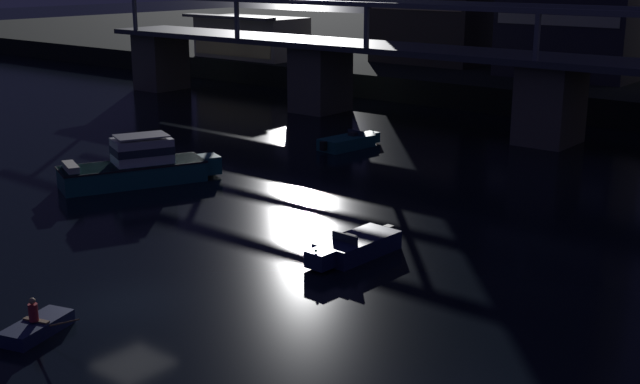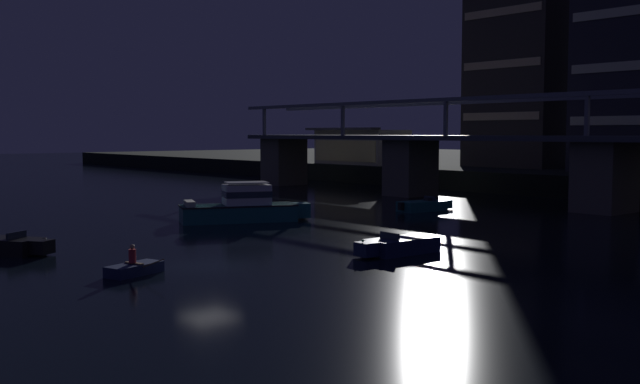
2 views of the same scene
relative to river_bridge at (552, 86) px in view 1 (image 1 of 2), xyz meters
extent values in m
plane|color=black|center=(0.00, -36.34, -4.05)|extent=(400.00, 400.00, 0.00)
cube|color=#605B51|center=(-41.11, 0.01, -1.28)|extent=(3.60, 4.40, 5.55)
cube|color=#605B51|center=(-20.55, 0.01, -1.28)|extent=(3.60, 4.40, 5.55)
cube|color=#605B51|center=(0.00, 0.01, -1.28)|extent=(3.60, 4.40, 5.55)
cube|color=#3D424C|center=(0.00, 0.01, 1.72)|extent=(88.21, 6.40, 0.45)
cube|color=slate|center=(0.00, -2.89, 5.15)|extent=(88.21, 0.36, 0.36)
cube|color=slate|center=(0.00, 2.91, 5.15)|extent=(88.21, 0.36, 0.36)
cube|color=slate|center=(-41.11, -2.89, 3.55)|extent=(0.30, 0.30, 3.20)
cube|color=slate|center=(-27.40, -2.89, 3.55)|extent=(0.30, 0.30, 3.20)
cube|color=slate|center=(-13.70, -2.89, 3.55)|extent=(0.30, 0.30, 3.20)
cube|color=slate|center=(0.00, -2.89, 3.55)|extent=(0.30, 0.30, 3.20)
cube|color=beige|center=(-22.24, 16.93, 4.11)|extent=(10.49, 0.10, 0.90)
cube|color=beige|center=(-6.50, 14.93, 3.40)|extent=(11.01, 0.10, 0.90)
cube|color=#B2AD9E|center=(-40.08, 12.01, 0.35)|extent=(12.00, 6.00, 4.40)
cube|color=#EAD88C|center=(-40.08, 8.96, -0.09)|extent=(11.20, 0.10, 2.64)
cube|color=#4C4C51|center=(-40.08, 8.41, 2.70)|extent=(12.40, 1.60, 0.30)
cube|color=#196066|center=(-13.56, -25.41, -3.45)|extent=(5.60, 8.37, 1.20)
cube|color=#196066|center=(-11.73, -21.25, -3.37)|extent=(1.75, 1.58, 1.04)
cube|color=black|center=(-13.56, -25.41, -2.90)|extent=(5.71, 8.48, 0.10)
cube|color=white|center=(-13.32, -24.86, -2.15)|extent=(3.21, 3.77, 1.40)
cube|color=#283342|center=(-13.32, -24.86, -2.10)|extent=(3.26, 3.83, 0.44)
cube|color=silver|center=(-13.32, -24.86, -1.30)|extent=(2.89, 3.40, 0.08)
cube|color=#B7B2A8|center=(-14.93, -28.53, -2.67)|extent=(2.15, 1.39, 0.36)
cube|color=#19234C|center=(3.39, -26.79, -3.65)|extent=(2.01, 4.00, 0.80)
cube|color=#19234C|center=(3.26, -29.19, -3.60)|extent=(1.04, 0.95, 0.70)
cube|color=#283342|center=(3.35, -27.64, -3.07)|extent=(1.35, 0.17, 0.36)
cube|color=#262628|center=(3.36, -27.39, -3.13)|extent=(0.58, 0.43, 0.24)
cube|color=black|center=(3.51, -24.64, -3.55)|extent=(0.38, 0.38, 0.60)
sphere|color=#33D84C|center=(3.25, -29.44, -3.17)|extent=(0.12, 0.12, 0.12)
cube|color=#196066|center=(-9.89, -10.26, -3.65)|extent=(2.29, 4.11, 0.80)
cube|color=#196066|center=(-9.58, -7.88, -3.60)|extent=(1.10, 1.02, 0.70)
cube|color=#283342|center=(-9.78, -9.42, -3.07)|extent=(1.35, 0.27, 0.36)
cube|color=#262628|center=(-9.81, -9.67, -3.13)|extent=(0.61, 0.47, 0.24)
cube|color=black|center=(-10.16, -12.40, -3.55)|extent=(0.40, 0.40, 0.60)
sphere|color=#33D84C|center=(-9.54, -7.63, -3.17)|extent=(0.12, 0.12, 0.12)
cube|color=#19234C|center=(-0.28, -39.99, -3.81)|extent=(1.81, 2.81, 0.48)
cube|color=#7F6647|center=(-0.28, -39.99, -3.54)|extent=(1.01, 0.48, 0.06)
cylinder|color=#B22633|center=(-0.25, -40.08, -3.21)|extent=(0.32, 0.32, 0.60)
sphere|color=tan|center=(-0.25, -40.08, -2.80)|extent=(0.22, 0.22, 0.22)
cylinder|color=olive|center=(0.73, -39.68, -3.47)|extent=(1.47, 0.49, 0.59)
camera|label=1|loc=(23.23, -53.63, 8.02)|focal=46.03mm
camera|label=2|loc=(29.49, -54.70, 2.17)|focal=41.56mm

